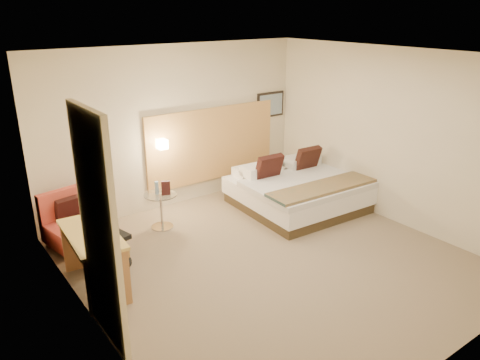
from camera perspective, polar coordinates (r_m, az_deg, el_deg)
floor at (r=6.49m, az=3.70°, el=-9.72°), size 4.80×5.00×0.02m
ceiling at (r=5.64m, az=4.34°, el=14.96°), size 4.80×5.00×0.02m
wall_back at (r=7.93m, az=-7.81°, el=6.40°), size 4.80×0.02×2.70m
wall_front at (r=4.46m, az=25.31°, el=-6.72°), size 4.80×0.02×2.70m
wall_left at (r=4.83m, az=-18.53°, el=-3.73°), size 0.02×5.00×2.70m
wall_right at (r=7.65m, az=18.02°, el=5.07°), size 0.02×5.00×2.70m
headboard_panel at (r=8.34m, az=-3.33°, el=4.41°), size 2.60×0.04×1.30m
art_frame at (r=8.98m, az=3.73°, el=9.16°), size 0.62×0.03×0.47m
art_canvas at (r=8.97m, az=3.81°, el=9.14°), size 0.54×0.01×0.39m
lamp_arm at (r=7.75m, az=-9.69°, el=4.44°), size 0.02×0.12×0.02m
lamp_shade at (r=7.70m, az=-9.49°, el=4.34°), size 0.15×0.15×0.15m
curtain at (r=4.68m, az=-16.79°, el=-6.08°), size 0.06×0.90×2.42m
bottle_a at (r=7.21m, az=-10.11°, el=-0.94°), size 0.08×0.08×0.20m
menu_folder at (r=7.15m, az=-9.04°, el=-0.97°), size 0.14×0.10×0.22m
bed at (r=8.03m, az=6.99°, el=-1.21°), size 2.02×1.97×0.94m
lounge_chair at (r=7.12m, az=-19.62°, el=-5.10°), size 0.87×0.79×0.80m
side_table at (r=7.32m, az=-9.57°, el=-3.51°), size 0.65×0.65×0.56m
desk at (r=5.89m, az=-17.33°, el=-7.45°), size 0.62×1.21×0.74m
desk_chair at (r=6.43m, az=-15.56°, el=-7.25°), size 0.56×0.56×0.82m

